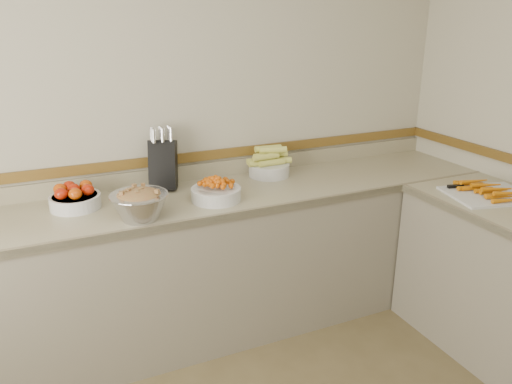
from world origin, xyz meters
name	(u,v)px	position (x,y,z in m)	size (l,w,h in m)	color
back_wall	(158,120)	(0.00, 2.00, 1.30)	(4.00, 4.00, 0.00)	#AEA78F
counter_back	(181,269)	(0.00, 1.68, 0.45)	(4.00, 0.65, 1.08)	gray
knife_block	(163,163)	(-0.01, 1.90, 1.06)	(0.22, 0.24, 0.39)	black
tomato_bowl	(75,198)	(-0.54, 1.78, 0.96)	(0.27, 0.27, 0.13)	silver
cherry_tomato_bowl	(216,191)	(0.20, 1.57, 0.95)	(0.28, 0.28, 0.15)	silver
corn_bowl	(269,165)	(0.68, 1.87, 0.97)	(0.30, 0.27, 0.20)	silver
rhubarb_bowl	(140,203)	(-0.25, 1.47, 0.99)	(0.30, 0.30, 0.17)	#B2B2BA
cutting_board	(488,192)	(1.67, 1.00, 0.92)	(0.53, 0.46, 0.07)	beige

